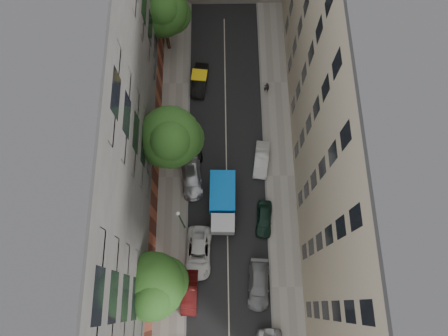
{
  "coord_description": "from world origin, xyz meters",
  "views": [
    {
      "loc": [
        -0.43,
        -12.54,
        39.21
      ],
      "look_at": [
        -0.28,
        -1.11,
        6.0
      ],
      "focal_mm": 32.0,
      "sensor_mm": 36.0,
      "label": 1
    }
  ],
  "objects_px": {
    "tree_far": "(162,12)",
    "lamp_post": "(181,219)",
    "car_right_1": "(259,285)",
    "car_left_1": "(190,293)",
    "tree_mid": "(171,139)",
    "car_left_2": "(198,253)",
    "car_left_4": "(193,144)",
    "car_left_3": "(192,177)",
    "car_left_5": "(200,80)",
    "car_right_2": "(264,219)",
    "pedestrian": "(267,87)",
    "car_right_3": "(261,160)",
    "tarp_truck": "(223,202)",
    "tree_near": "(153,287)"
  },
  "relations": [
    {
      "from": "car_left_5",
      "to": "car_right_2",
      "type": "height_order",
      "value": "car_left_5"
    },
    {
      "from": "car_right_2",
      "to": "car_right_1",
      "type": "bearing_deg",
      "value": -91.83
    },
    {
      "from": "tree_mid",
      "to": "car_right_2",
      "type": "bearing_deg",
      "value": -34.56
    },
    {
      "from": "tree_far",
      "to": "car_right_1",
      "type": "bearing_deg",
      "value": -70.98
    },
    {
      "from": "car_left_1",
      "to": "tree_mid",
      "type": "distance_m",
      "value": 14.21
    },
    {
      "from": "car_left_1",
      "to": "lamp_post",
      "type": "bearing_deg",
      "value": 97.87
    },
    {
      "from": "tarp_truck",
      "to": "car_right_3",
      "type": "xyz_separation_m",
      "value": [
        4.04,
        4.66,
        -0.86
      ]
    },
    {
      "from": "car_left_4",
      "to": "car_left_2",
      "type": "bearing_deg",
      "value": -94.52
    },
    {
      "from": "car_left_2",
      "to": "tree_far",
      "type": "bearing_deg",
      "value": 100.85
    },
    {
      "from": "car_left_4",
      "to": "car_right_1",
      "type": "xyz_separation_m",
      "value": [
        6.29,
        -14.2,
        -0.02
      ]
    },
    {
      "from": "car_right_2",
      "to": "car_right_3",
      "type": "distance_m",
      "value": 6.2
    },
    {
      "from": "tarp_truck",
      "to": "car_right_1",
      "type": "bearing_deg",
      "value": -65.74
    },
    {
      "from": "car_left_5",
      "to": "tree_far",
      "type": "xyz_separation_m",
      "value": [
        -3.5,
        4.61,
        5.49
      ]
    },
    {
      "from": "car_right_1",
      "to": "car_left_1",
      "type": "bearing_deg",
      "value": -170.87
    },
    {
      "from": "pedestrian",
      "to": "tarp_truck",
      "type": "bearing_deg",
      "value": 82.14
    },
    {
      "from": "car_right_2",
      "to": "tarp_truck",
      "type": "bearing_deg",
      "value": 164.72
    },
    {
      "from": "car_left_1",
      "to": "tree_near",
      "type": "xyz_separation_m",
      "value": [
        -2.58,
        0.29,
        4.94
      ]
    },
    {
      "from": "car_left_2",
      "to": "car_left_5",
      "type": "bearing_deg",
      "value": 92.34
    },
    {
      "from": "car_right_2",
      "to": "tree_far",
      "type": "height_order",
      "value": "tree_far"
    },
    {
      "from": "pedestrian",
      "to": "car_right_3",
      "type": "bearing_deg",
      "value": 96.81
    },
    {
      "from": "car_left_1",
      "to": "tree_far",
      "type": "bearing_deg",
      "value": 98.03
    },
    {
      "from": "tree_mid",
      "to": "car_left_5",
      "type": "bearing_deg",
      "value": 78.01
    },
    {
      "from": "car_right_3",
      "to": "pedestrian",
      "type": "xyz_separation_m",
      "value": [
        0.91,
        8.28,
        0.3
      ]
    },
    {
      "from": "tree_mid",
      "to": "car_left_4",
      "type": "bearing_deg",
      "value": 57.34
    },
    {
      "from": "tarp_truck",
      "to": "tree_near",
      "type": "relative_size",
      "value": 0.71
    },
    {
      "from": "tree_far",
      "to": "pedestrian",
      "type": "xyz_separation_m",
      "value": [
        10.81,
        -5.73,
        -5.23
      ]
    },
    {
      "from": "tree_mid",
      "to": "car_left_2",
      "type": "bearing_deg",
      "value": -77.08
    },
    {
      "from": "car_left_1",
      "to": "car_left_3",
      "type": "xyz_separation_m",
      "value": [
        0.05,
        11.2,
        0.04
      ]
    },
    {
      "from": "car_left_1",
      "to": "tree_far",
      "type": "relative_size",
      "value": 0.45
    },
    {
      "from": "tree_near",
      "to": "pedestrian",
      "type": "distance_m",
      "value": 24.01
    },
    {
      "from": "car_left_4",
      "to": "car_right_3",
      "type": "distance_m",
      "value": 7.31
    },
    {
      "from": "car_left_3",
      "to": "car_right_1",
      "type": "relative_size",
      "value": 1.05
    },
    {
      "from": "car_right_1",
      "to": "pedestrian",
      "type": "height_order",
      "value": "pedestrian"
    },
    {
      "from": "car_left_3",
      "to": "tree_mid",
      "type": "distance_m",
      "value": 6.63
    },
    {
      "from": "car_left_2",
      "to": "car_left_5",
      "type": "distance_m",
      "value": 18.8
    },
    {
      "from": "car_left_2",
      "to": "car_left_4",
      "type": "distance_m",
      "value": 11.22
    },
    {
      "from": "car_left_1",
      "to": "car_left_5",
      "type": "relative_size",
      "value": 0.97
    },
    {
      "from": "car_right_2",
      "to": "lamp_post",
      "type": "relative_size",
      "value": 0.58
    },
    {
      "from": "car_right_1",
      "to": "tree_mid",
      "type": "xyz_separation_m",
      "value": [
        -7.67,
        12.04,
        6.37
      ]
    },
    {
      "from": "tree_far",
      "to": "lamp_post",
      "type": "distance_m",
      "value": 21.06
    },
    {
      "from": "car_left_2",
      "to": "pedestrian",
      "type": "xyz_separation_m",
      "value": [
        7.31,
        17.68,
        0.25
      ]
    },
    {
      "from": "car_left_4",
      "to": "car_left_3",
      "type": "bearing_deg",
      "value": -99.09
    },
    {
      "from": "car_right_2",
      "to": "lamp_post",
      "type": "height_order",
      "value": "lamp_post"
    },
    {
      "from": "tarp_truck",
      "to": "car_right_1",
      "type": "distance_m",
      "value": 8.43
    },
    {
      "from": "lamp_post",
      "to": "car_left_2",
      "type": "bearing_deg",
      "value": -61.32
    },
    {
      "from": "car_right_3",
      "to": "tree_far",
      "type": "relative_size",
      "value": 0.44
    },
    {
      "from": "tree_near",
      "to": "car_right_1",
      "type": "bearing_deg",
      "value": 1.97
    },
    {
      "from": "tree_far",
      "to": "pedestrian",
      "type": "relative_size",
      "value": 5.62
    },
    {
      "from": "car_right_1",
      "to": "pedestrian",
      "type": "bearing_deg",
      "value": 89.05
    },
    {
      "from": "car_left_2",
      "to": "lamp_post",
      "type": "height_order",
      "value": "lamp_post"
    }
  ]
}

